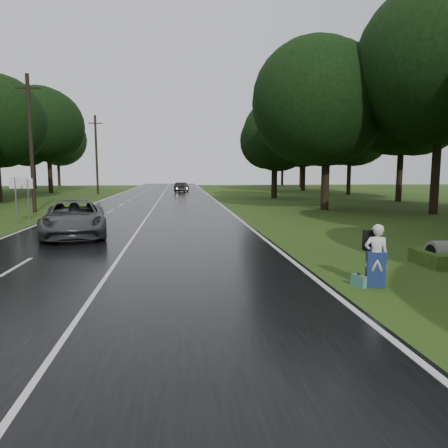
{
  "coord_description": "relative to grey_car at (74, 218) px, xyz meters",
  "views": [
    {
      "loc": [
        2.08,
        -11.27,
        3.01
      ],
      "look_at": [
        3.7,
        3.51,
        1.1
      ],
      "focal_mm": 33.07,
      "sensor_mm": 36.0,
      "label": 1
    }
  ],
  "objects": [
    {
      "name": "suitcase",
      "position": [
        9.45,
        -9.4,
        -0.7
      ],
      "size": [
        0.28,
        0.46,
        0.31
      ],
      "primitive_type": "cube",
      "rotation": [
        0.0,
        0.0,
        0.39
      ],
      "color": "teal",
      "rests_on": "ground"
    },
    {
      "name": "far_car",
      "position": [
        5.23,
        40.03,
        -0.13
      ],
      "size": [
        2.24,
        4.38,
        1.38
      ],
      "primitive_type": "imported",
      "rotation": [
        0.0,
        0.0,
        2.95
      ],
      "color": "black",
      "rests_on": "road"
    },
    {
      "name": "lane_center",
      "position": [
        2.72,
        11.8,
        -0.81
      ],
      "size": [
        0.12,
        140.0,
        0.01
      ],
      "primitive_type": "cube",
      "color": "silver",
      "rests_on": "road"
    },
    {
      "name": "road_sign_a",
      "position": [
        -4.48,
        5.29,
        -0.86
      ],
      "size": [
        0.64,
        0.1,
        2.67
      ],
      "primitive_type": null,
      "color": "white",
      "rests_on": "ground"
    },
    {
      "name": "road_sign_b",
      "position": [
        -4.48,
        7.25,
        -0.86
      ],
      "size": [
        0.61,
        0.1,
        2.56
      ],
      "primitive_type": null,
      "color": "white",
      "rests_on": "ground"
    },
    {
      "name": "tree_left_f",
      "position": [
        -12.99,
        40.6,
        -0.86
      ],
      "size": [
        10.61,
        10.61,
        16.58
      ],
      "primitive_type": null,
      "color": "black",
      "rests_on": "ground"
    },
    {
      "name": "ground",
      "position": [
        2.72,
        -8.2,
        -0.86
      ],
      "size": [
        160.0,
        160.0,
        0.0
      ],
      "primitive_type": "plane",
      "color": "#2D4A15",
      "rests_on": "ground"
    },
    {
      "name": "utility_pole_far",
      "position": [
        -5.78,
        36.31,
        -0.86
      ],
      "size": [
        1.8,
        0.28,
        10.16
      ],
      "primitive_type": null,
      "color": "black",
      "rests_on": "ground"
    },
    {
      "name": "utility_pole_mid",
      "position": [
        -5.78,
        12.15,
        -0.86
      ],
      "size": [
        1.8,
        0.28,
        9.88
      ],
      "primitive_type": null,
      "color": "black",
      "rests_on": "ground"
    },
    {
      "name": "hitchhiker",
      "position": [
        9.88,
        -9.41,
        -0.09
      ],
      "size": [
        0.69,
        0.65,
        1.66
      ],
      "color": "silver",
      "rests_on": "ground"
    },
    {
      "name": "tree_right_d",
      "position": [
        16.24,
        11.96,
        -0.86
      ],
      "size": [
        8.85,
        8.85,
        13.83
      ],
      "primitive_type": null,
      "color": "black",
      "rests_on": "ground"
    },
    {
      "name": "road",
      "position": [
        2.72,
        11.8,
        -0.84
      ],
      "size": [
        12.0,
        140.0,
        0.04
      ],
      "primitive_type": "cube",
      "color": "black",
      "rests_on": "ground"
    },
    {
      "name": "grey_car",
      "position": [
        0.0,
        0.0,
        0.0
      ],
      "size": [
        3.83,
        6.3,
        1.63
      ],
      "primitive_type": "imported",
      "rotation": [
        0.0,
        0.0,
        0.2
      ],
      "color": "#414445",
      "rests_on": "road"
    },
    {
      "name": "tree_right_f",
      "position": [
        18.95,
        40.99,
        -0.86
      ],
      "size": [
        9.42,
        9.42,
        14.72
      ],
      "primitive_type": null,
      "color": "black",
      "rests_on": "ground"
    },
    {
      "name": "tree_right_e",
      "position": [
        15.43,
        25.91,
        -0.86
      ],
      "size": [
        7.63,
        7.63,
        11.93
      ],
      "primitive_type": null,
      "color": "black",
      "rests_on": "ground"
    }
  ]
}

